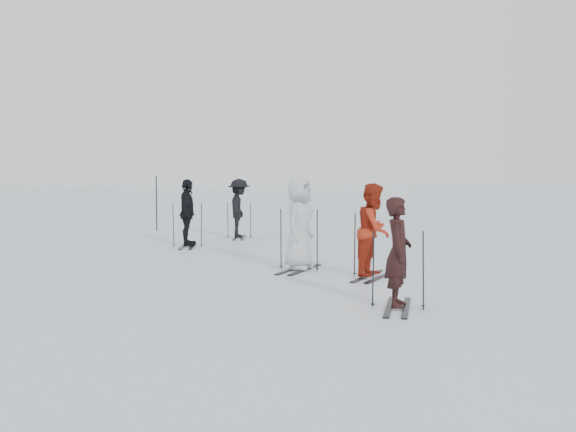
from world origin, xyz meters
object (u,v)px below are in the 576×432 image
(skier_red, at_px, (374,231))
(skier_uphill_far, at_px, (239,209))
(skier_uphill_left, at_px, (187,214))
(skier_grey, at_px, (299,224))
(piste_marker, at_px, (156,203))
(skier_near_dark, at_px, (398,254))

(skier_red, relative_size, skier_uphill_far, 1.03)
(skier_red, xyz_separation_m, skier_uphill_left, (-4.50, 5.18, -0.01))
(skier_grey, bearing_deg, piste_marker, 48.64)
(skier_red, height_order, skier_grey, skier_grey)
(skier_near_dark, bearing_deg, skier_uphill_left, 38.91)
(skier_uphill_left, height_order, skier_uphill_far, skier_uphill_left)
(skier_grey, relative_size, skier_uphill_left, 1.07)
(skier_uphill_far, relative_size, piste_marker, 0.95)
(skier_near_dark, relative_size, skier_red, 0.93)
(skier_near_dark, height_order, skier_red, skier_red)
(skier_red, xyz_separation_m, skier_grey, (-1.47, 0.95, 0.05))
(skier_near_dark, distance_m, skier_uphill_left, 9.42)
(skier_uphill_far, bearing_deg, skier_grey, -165.80)
(skier_near_dark, xyz_separation_m, piste_marker, (-6.43, 13.11, 0.08))
(skier_uphill_left, bearing_deg, skier_near_dark, -155.29)
(skier_grey, bearing_deg, skier_uphill_left, 56.10)
(skier_uphill_left, bearing_deg, skier_grey, -148.72)
(skier_uphill_left, distance_m, skier_uphill_far, 2.65)
(skier_uphill_left, bearing_deg, piste_marker, 16.38)
(skier_uphill_far, distance_m, piste_marker, 3.91)
(skier_near_dark, xyz_separation_m, skier_red, (-0.08, 3.06, 0.07))
(skier_near_dark, relative_size, skier_uphill_far, 0.95)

